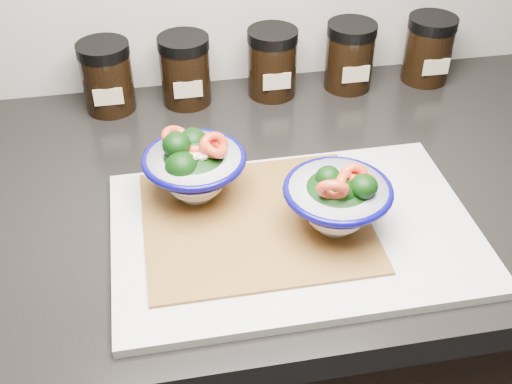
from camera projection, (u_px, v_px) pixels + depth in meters
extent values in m
cube|color=black|center=(284.00, 380.00, 1.19)|extent=(3.43, 0.58, 0.86)
cube|color=black|center=(293.00, 190.00, 0.91)|extent=(3.50, 0.60, 0.04)
cube|color=beige|center=(294.00, 231.00, 0.80)|extent=(0.45, 0.30, 0.01)
cube|color=#A56B31|center=(256.00, 221.00, 0.80)|extent=(0.28, 0.24, 0.00)
cylinder|color=white|center=(196.00, 191.00, 0.84)|extent=(0.05, 0.05, 0.01)
ellipsoid|color=white|center=(196.00, 182.00, 0.83)|extent=(0.07, 0.07, 0.03)
torus|color=#070557|center=(194.00, 159.00, 0.81)|extent=(0.13, 0.13, 0.01)
torus|color=#070557|center=(195.00, 168.00, 0.82)|extent=(0.11, 0.11, 0.00)
ellipsoid|color=black|center=(194.00, 165.00, 0.81)|extent=(0.10, 0.10, 0.04)
ellipsoid|color=black|center=(193.00, 143.00, 0.82)|extent=(0.04, 0.04, 0.04)
cylinder|color=#477233|center=(193.00, 152.00, 0.83)|extent=(0.01, 0.01, 0.03)
ellipsoid|color=black|center=(182.00, 168.00, 0.79)|extent=(0.04, 0.04, 0.04)
cylinder|color=#477233|center=(183.00, 177.00, 0.80)|extent=(0.01, 0.02, 0.03)
ellipsoid|color=black|center=(194.00, 150.00, 0.82)|extent=(0.04, 0.04, 0.04)
cylinder|color=#477233|center=(195.00, 159.00, 0.82)|extent=(0.02, 0.01, 0.03)
ellipsoid|color=black|center=(177.00, 145.00, 0.80)|extent=(0.04, 0.04, 0.03)
cylinder|color=#477233|center=(177.00, 153.00, 0.80)|extent=(0.02, 0.01, 0.02)
torus|color=#D95E28|center=(197.00, 148.00, 0.81)|extent=(0.05, 0.05, 0.03)
torus|color=#D95E28|center=(215.00, 148.00, 0.80)|extent=(0.04, 0.04, 0.03)
torus|color=#D95E28|center=(214.00, 145.00, 0.80)|extent=(0.05, 0.05, 0.04)
torus|color=#D95E28|center=(175.00, 137.00, 0.81)|extent=(0.05, 0.06, 0.04)
cylinder|color=#CCBC8E|center=(192.00, 156.00, 0.79)|extent=(0.02, 0.02, 0.01)
cylinder|color=#CCBC8E|center=(202.00, 155.00, 0.79)|extent=(0.02, 0.02, 0.01)
cylinder|color=white|center=(335.00, 222.00, 0.79)|extent=(0.05, 0.05, 0.01)
ellipsoid|color=white|center=(336.00, 213.00, 0.78)|extent=(0.07, 0.07, 0.03)
torus|color=#070557|center=(338.00, 190.00, 0.76)|extent=(0.13, 0.13, 0.01)
torus|color=#070557|center=(337.00, 199.00, 0.77)|extent=(0.11, 0.11, 0.00)
ellipsoid|color=black|center=(337.00, 196.00, 0.77)|extent=(0.10, 0.10, 0.04)
ellipsoid|color=black|center=(341.00, 196.00, 0.75)|extent=(0.04, 0.04, 0.04)
cylinder|color=#477233|center=(340.00, 205.00, 0.76)|extent=(0.02, 0.01, 0.03)
ellipsoid|color=black|center=(328.00, 178.00, 0.76)|extent=(0.03, 0.03, 0.03)
cylinder|color=#477233|center=(328.00, 186.00, 0.77)|extent=(0.01, 0.01, 0.02)
ellipsoid|color=black|center=(364.00, 186.00, 0.74)|extent=(0.03, 0.03, 0.03)
cylinder|color=#477233|center=(363.00, 194.00, 0.75)|extent=(0.02, 0.01, 0.02)
ellipsoid|color=black|center=(340.00, 189.00, 0.74)|extent=(0.03, 0.03, 0.03)
cylinder|color=#477233|center=(339.00, 196.00, 0.75)|extent=(0.01, 0.01, 0.02)
torus|color=#D95E28|center=(333.00, 190.00, 0.73)|extent=(0.05, 0.04, 0.04)
torus|color=#D95E28|center=(345.00, 185.00, 0.74)|extent=(0.04, 0.05, 0.05)
torus|color=#D95E28|center=(363.00, 188.00, 0.75)|extent=(0.04, 0.03, 0.05)
torus|color=#D95E28|center=(360.00, 179.00, 0.75)|extent=(0.06, 0.06, 0.03)
torus|color=#D95E28|center=(353.00, 177.00, 0.76)|extent=(0.05, 0.04, 0.05)
cylinder|color=#CCBC8E|center=(334.00, 175.00, 0.77)|extent=(0.02, 0.02, 0.02)
cylinder|color=#CCBC8E|center=(340.00, 182.00, 0.76)|extent=(0.02, 0.02, 0.01)
cylinder|color=black|center=(108.00, 82.00, 1.01)|extent=(0.08, 0.08, 0.09)
cylinder|color=black|center=(102.00, 49.00, 0.98)|extent=(0.08, 0.08, 0.02)
cube|color=#C6B793|center=(108.00, 97.00, 0.99)|extent=(0.05, 0.00, 0.03)
cylinder|color=black|center=(186.00, 75.00, 1.03)|extent=(0.08, 0.08, 0.09)
cylinder|color=black|center=(183.00, 43.00, 1.00)|extent=(0.08, 0.08, 0.02)
cube|color=#C6B793|center=(188.00, 90.00, 1.00)|extent=(0.05, 0.00, 0.03)
cylinder|color=black|center=(272.00, 68.00, 1.05)|extent=(0.08, 0.08, 0.09)
cylinder|color=black|center=(273.00, 35.00, 1.02)|extent=(0.08, 0.08, 0.02)
cube|color=#C6B793|center=(277.00, 82.00, 1.02)|extent=(0.04, 0.00, 0.03)
cylinder|color=black|center=(349.00, 61.00, 1.07)|extent=(0.08, 0.08, 0.09)
cylinder|color=black|center=(352.00, 29.00, 1.04)|extent=(0.08, 0.08, 0.02)
cube|color=#C6B793|center=(356.00, 74.00, 1.04)|extent=(0.04, 0.00, 0.03)
cylinder|color=black|center=(428.00, 54.00, 1.09)|extent=(0.08, 0.08, 0.09)
cylinder|color=black|center=(433.00, 23.00, 1.06)|extent=(0.08, 0.08, 0.02)
cube|color=#C6B793|center=(436.00, 67.00, 1.06)|extent=(0.05, 0.00, 0.03)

